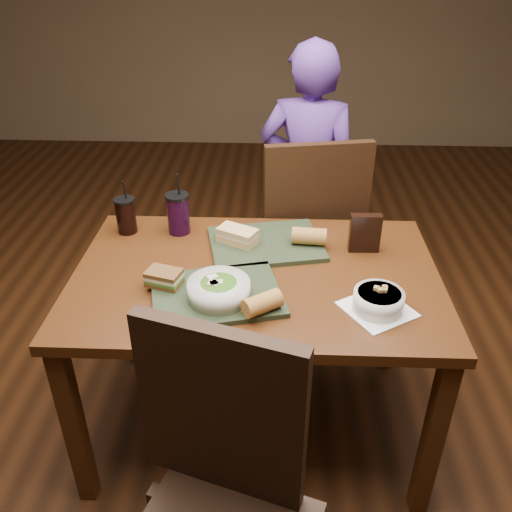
{
  "coord_description": "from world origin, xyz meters",
  "views": [
    {
      "loc": [
        0.07,
        -1.62,
        1.8
      ],
      "look_at": [
        0.0,
        0.0,
        0.82
      ],
      "focal_mm": 38.0,
      "sensor_mm": 36.0,
      "label": 1
    }
  ],
  "objects_px": {
    "tray_near": "(217,295)",
    "sandwich_near": "(164,278)",
    "salad_bowl": "(219,289)",
    "cup_cola": "(126,215)",
    "chair_near": "(219,499)",
    "chair_far": "(313,232)",
    "soup_bowl": "(378,301)",
    "tray_far": "(266,244)",
    "chip_bag": "(365,233)",
    "sandwich_far": "(238,236)",
    "cup_berry": "(178,213)",
    "baguette_far": "(309,236)",
    "dining_table": "(256,294)",
    "diner": "(308,180)",
    "baguette_near": "(262,303)"
  },
  "relations": [
    {
      "from": "chair_far",
      "to": "diner",
      "type": "xyz_separation_m",
      "value": [
        -0.01,
        0.37,
        0.11
      ]
    },
    {
      "from": "baguette_near",
      "to": "sandwich_far",
      "type": "bearing_deg",
      "value": 103.95
    },
    {
      "from": "salad_bowl",
      "to": "soup_bowl",
      "type": "relative_size",
      "value": 0.76
    },
    {
      "from": "tray_far",
      "to": "chip_bag",
      "type": "relative_size",
      "value": 2.78
    },
    {
      "from": "diner",
      "to": "baguette_far",
      "type": "relative_size",
      "value": 10.66
    },
    {
      "from": "tray_near",
      "to": "sandwich_far",
      "type": "bearing_deg",
      "value": 82.22
    },
    {
      "from": "sandwich_near",
      "to": "dining_table",
      "type": "bearing_deg",
      "value": 20.28
    },
    {
      "from": "soup_bowl",
      "to": "cup_cola",
      "type": "height_order",
      "value": "cup_cola"
    },
    {
      "from": "sandwich_far",
      "to": "diner",
      "type": "bearing_deg",
      "value": 69.12
    },
    {
      "from": "diner",
      "to": "cup_cola",
      "type": "relative_size",
      "value": 6.18
    },
    {
      "from": "baguette_far",
      "to": "cup_berry",
      "type": "distance_m",
      "value": 0.53
    },
    {
      "from": "salad_bowl",
      "to": "cup_berry",
      "type": "xyz_separation_m",
      "value": [
        -0.21,
        0.47,
        0.03
      ]
    },
    {
      "from": "dining_table",
      "to": "chair_far",
      "type": "height_order",
      "value": "chair_far"
    },
    {
      "from": "sandwich_near",
      "to": "baguette_near",
      "type": "height_order",
      "value": "baguette_near"
    },
    {
      "from": "dining_table",
      "to": "salad_bowl",
      "type": "height_order",
      "value": "salad_bowl"
    },
    {
      "from": "sandwich_far",
      "to": "chip_bag",
      "type": "bearing_deg",
      "value": -1.41
    },
    {
      "from": "dining_table",
      "to": "baguette_far",
      "type": "relative_size",
      "value": 10.0
    },
    {
      "from": "dining_table",
      "to": "salad_bowl",
      "type": "bearing_deg",
      "value": -122.04
    },
    {
      "from": "sandwich_near",
      "to": "chip_bag",
      "type": "height_order",
      "value": "chip_bag"
    },
    {
      "from": "soup_bowl",
      "to": "cup_cola",
      "type": "bearing_deg",
      "value": 152.24
    },
    {
      "from": "chair_far",
      "to": "baguette_far",
      "type": "distance_m",
      "value": 0.47
    },
    {
      "from": "chair_near",
      "to": "baguette_near",
      "type": "distance_m",
      "value": 0.58
    },
    {
      "from": "sandwich_near",
      "to": "cup_cola",
      "type": "relative_size",
      "value": 0.59
    },
    {
      "from": "chair_near",
      "to": "chip_bag",
      "type": "bearing_deg",
      "value": 63.95
    },
    {
      "from": "baguette_near",
      "to": "baguette_far",
      "type": "xyz_separation_m",
      "value": [
        0.16,
        0.43,
        0.0
      ]
    },
    {
      "from": "sandwich_near",
      "to": "baguette_far",
      "type": "relative_size",
      "value": 1.01
    },
    {
      "from": "chair_near",
      "to": "sandwich_near",
      "type": "bearing_deg",
      "value": 110.26
    },
    {
      "from": "sandwich_far",
      "to": "cup_cola",
      "type": "height_order",
      "value": "cup_cola"
    },
    {
      "from": "salad_bowl",
      "to": "sandwich_far",
      "type": "height_order",
      "value": "salad_bowl"
    },
    {
      "from": "tray_near",
      "to": "baguette_far",
      "type": "xyz_separation_m",
      "value": [
        0.32,
        0.34,
        0.04
      ]
    },
    {
      "from": "salad_bowl",
      "to": "cup_cola",
      "type": "xyz_separation_m",
      "value": [
        -0.42,
        0.47,
        0.02
      ]
    },
    {
      "from": "chair_near",
      "to": "chair_far",
      "type": "height_order",
      "value": "chair_far"
    },
    {
      "from": "dining_table",
      "to": "diner",
      "type": "bearing_deg",
      "value": 77.04
    },
    {
      "from": "soup_bowl",
      "to": "cup_cola",
      "type": "xyz_separation_m",
      "value": [
        -0.93,
        0.49,
        0.04
      ]
    },
    {
      "from": "diner",
      "to": "sandwich_far",
      "type": "relative_size",
      "value": 8.29
    },
    {
      "from": "chair_far",
      "to": "tray_near",
      "type": "distance_m",
      "value": 0.86
    },
    {
      "from": "dining_table",
      "to": "baguette_far",
      "type": "bearing_deg",
      "value": 43.8
    },
    {
      "from": "chair_near",
      "to": "cup_berry",
      "type": "bearing_deg",
      "value": 103.69
    },
    {
      "from": "tray_near",
      "to": "diner",
      "type": "bearing_deg",
      "value": 72.85
    },
    {
      "from": "dining_table",
      "to": "sandwich_near",
      "type": "xyz_separation_m",
      "value": [
        -0.3,
        -0.11,
        0.14
      ]
    },
    {
      "from": "tray_near",
      "to": "sandwich_near",
      "type": "relative_size",
      "value": 3.19
    },
    {
      "from": "diner",
      "to": "soup_bowl",
      "type": "xyz_separation_m",
      "value": [
        0.17,
        -1.18,
        0.09
      ]
    },
    {
      "from": "salad_bowl",
      "to": "cup_berry",
      "type": "distance_m",
      "value": 0.52
    },
    {
      "from": "baguette_far",
      "to": "cup_berry",
      "type": "relative_size",
      "value": 0.51
    },
    {
      "from": "soup_bowl",
      "to": "diner",
      "type": "bearing_deg",
      "value": 98.28
    },
    {
      "from": "soup_bowl",
      "to": "baguette_far",
      "type": "relative_size",
      "value": 2.07
    },
    {
      "from": "tray_far",
      "to": "cup_cola",
      "type": "distance_m",
      "value": 0.57
    },
    {
      "from": "tray_near",
      "to": "cup_cola",
      "type": "distance_m",
      "value": 0.6
    },
    {
      "from": "salad_bowl",
      "to": "sandwich_far",
      "type": "xyz_separation_m",
      "value": [
        0.03,
        0.37,
        -0.01
      ]
    },
    {
      "from": "baguette_near",
      "to": "baguette_far",
      "type": "relative_size",
      "value": 0.95
    }
  ]
}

